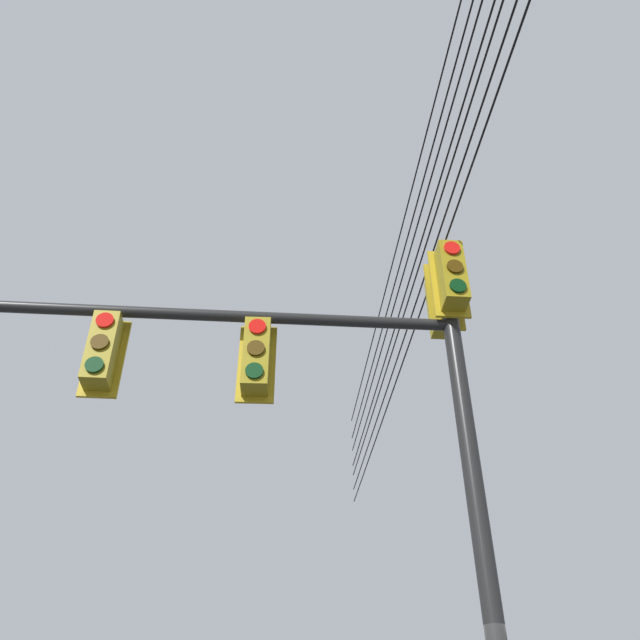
# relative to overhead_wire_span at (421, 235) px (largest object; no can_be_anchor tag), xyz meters

# --- Properties ---
(signal_mast_assembly) EXTENTS (4.45, 5.01, 6.96)m
(signal_mast_assembly) POSITION_rel_overhead_wire_span_xyz_m (-1.46, 0.42, -3.14)
(signal_mast_assembly) COLOR black
(signal_mast_assembly) RESTS_ON ground
(overhead_wire_span) EXTENTS (13.85, 12.07, 2.98)m
(overhead_wire_span) POSITION_rel_overhead_wire_span_xyz_m (0.00, 0.00, 0.00)
(overhead_wire_span) COLOR black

